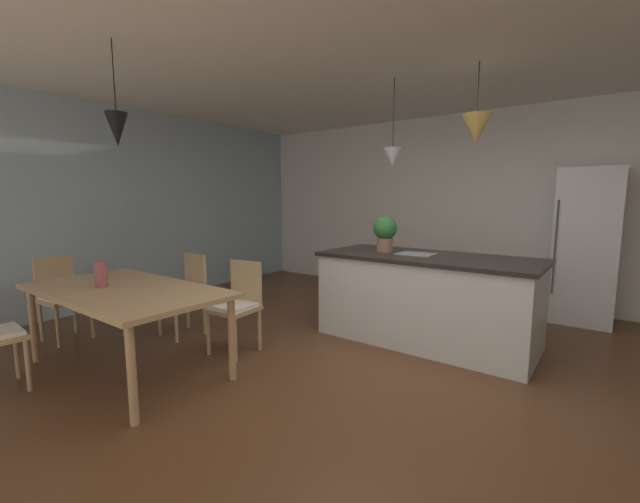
{
  "coord_description": "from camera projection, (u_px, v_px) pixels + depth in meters",
  "views": [
    {
      "loc": [
        1.46,
        -2.81,
        1.48
      ],
      "look_at": [
        -0.62,
        -0.05,
        1.02
      ],
      "focal_mm": 22.5,
      "sensor_mm": 36.0,
      "label": 1
    }
  ],
  "objects": [
    {
      "name": "pendant_over_table",
      "position": [
        117.0,
        129.0,
        3.16
      ],
      "size": [
        0.17,
        0.17,
        0.81
      ],
      "color": "black"
    },
    {
      "name": "chair_far_left",
      "position": [
        185.0,
        291.0,
        4.35
      ],
      "size": [
        0.42,
        0.42,
        0.87
      ],
      "color": "tan",
      "rests_on": "ground_plane"
    },
    {
      "name": "pendant_over_island_aux",
      "position": [
        476.0,
        129.0,
        3.67
      ],
      "size": [
        0.25,
        0.25,
        0.73
      ],
      "color": "black"
    },
    {
      "name": "chair_far_right",
      "position": [
        237.0,
        303.0,
        3.86
      ],
      "size": [
        0.44,
        0.44,
        0.87
      ],
      "color": "tan",
      "rests_on": "ground_plane"
    },
    {
      "name": "kitchen_island",
      "position": [
        426.0,
        298.0,
        4.13
      ],
      "size": [
        2.16,
        0.97,
        0.91
      ],
      "color": "silver",
      "rests_on": "ground_plane"
    },
    {
      "name": "ceiling_slab",
      "position": [
        391.0,
        21.0,
        2.93
      ],
      "size": [
        10.0,
        8.4,
        0.12
      ],
      "primitive_type": "cube",
      "color": "white"
    },
    {
      "name": "wall_back_kitchen",
      "position": [
        494.0,
        207.0,
        5.7
      ],
      "size": [
        10.0,
        0.12,
        2.7
      ],
      "primitive_type": "cube",
      "color": "white",
      "rests_on": "ground_plane"
    },
    {
      "name": "window_wall_left_glazing",
      "position": [
        123.0,
        208.0,
        5.53
      ],
      "size": [
        0.06,
        8.4,
        2.7
      ],
      "primitive_type": "cube",
      "color": "#9EB7C6",
      "rests_on": "ground_plane"
    },
    {
      "name": "chair_window_end",
      "position": [
        62.0,
        295.0,
        4.19
      ],
      "size": [
        0.44,
        0.44,
        0.87
      ],
      "color": "tan",
      "rests_on": "ground_plane"
    },
    {
      "name": "vase_on_dining_table",
      "position": [
        101.0,
        274.0,
        3.4
      ],
      "size": [
        0.1,
        0.1,
        0.22
      ],
      "color": "#994C51",
      "rests_on": "dining_table"
    },
    {
      "name": "potted_plant_on_island",
      "position": [
        385.0,
        231.0,
        4.34
      ],
      "size": [
        0.26,
        0.26,
        0.39
      ],
      "color": "#8C664C",
      "rests_on": "kitchen_island"
    },
    {
      "name": "pendant_over_island_main",
      "position": [
        393.0,
        157.0,
        4.19
      ],
      "size": [
        0.19,
        0.19,
        0.89
      ],
      "color": "black"
    },
    {
      "name": "dining_table",
      "position": [
        125.0,
        295.0,
        3.39
      ],
      "size": [
        1.87,
        1.0,
        0.73
      ],
      "color": "tan",
      "rests_on": "ground_plane"
    },
    {
      "name": "refrigerator",
      "position": [
        586.0,
        246.0,
        4.75
      ],
      "size": [
        0.65,
        0.67,
        1.83
      ],
      "color": "silver",
      "rests_on": "ground_plane"
    },
    {
      "name": "ground_plane",
      "position": [
        383.0,
        382.0,
        3.29
      ],
      "size": [
        10.0,
        8.4,
        0.04
      ],
      "primitive_type": "cube",
      "color": "brown"
    }
  ]
}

